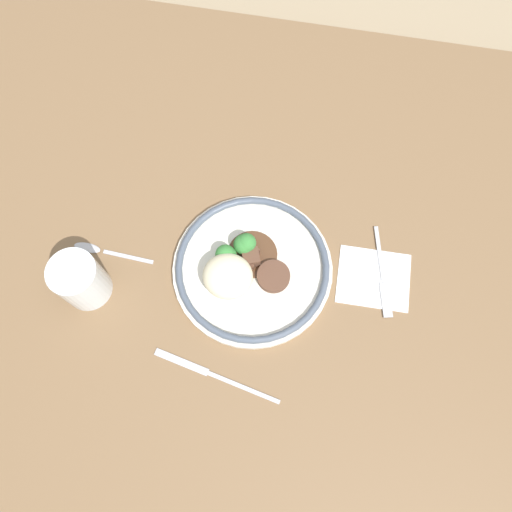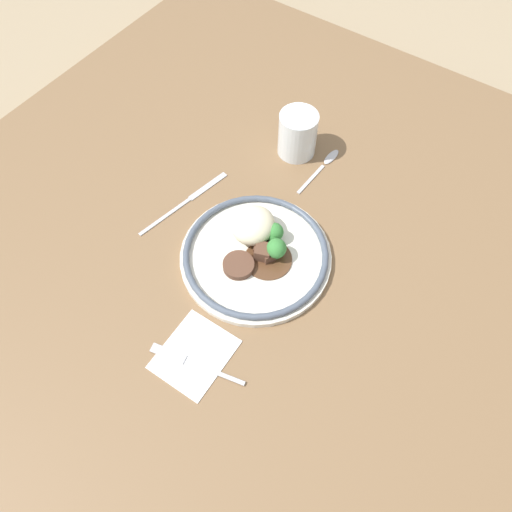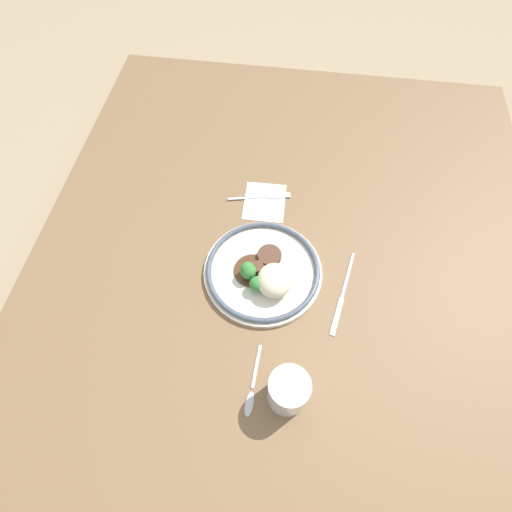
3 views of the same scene
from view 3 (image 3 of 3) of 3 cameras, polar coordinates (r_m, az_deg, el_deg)
The scene contains 8 objects.
ground_plane at distance 0.99m, azimuth 4.36°, elevation -1.80°, with size 8.00×8.00×0.00m, color #998466.
dining_table at distance 0.98m, azimuth 4.43°, elevation -1.32°, with size 1.50×1.25×0.03m.
napkin at distance 1.06m, azimuth 1.23°, elevation 7.74°, with size 0.13×0.11×0.00m.
plate at distance 0.93m, azimuth 1.11°, elevation -2.30°, with size 0.28×0.28×0.07m.
juice_glass at distance 0.81m, azimuth 4.59°, elevation -18.75°, with size 0.08×0.08×0.10m.
fork at distance 1.07m, azimuth 1.38°, elevation 8.48°, with size 0.05×0.17×0.00m.
knife at distance 0.94m, azimuth 12.24°, elevation -5.52°, with size 0.22×0.05×0.00m.
spoon at distance 0.85m, azimuth -0.69°, elevation -19.14°, with size 0.15×0.02×0.01m.
Camera 3 is at (0.48, -0.01, 0.87)m, focal length 28.00 mm.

